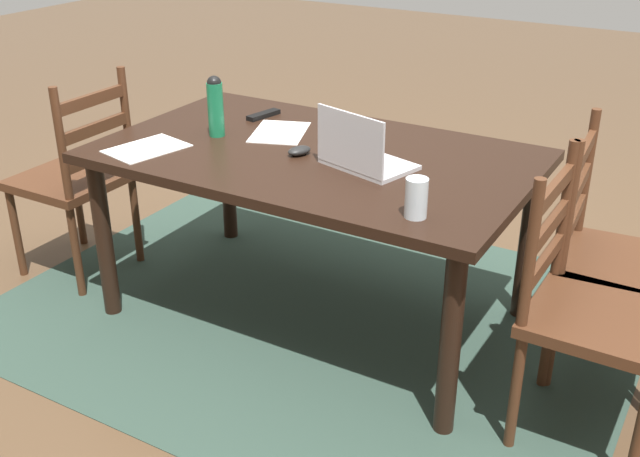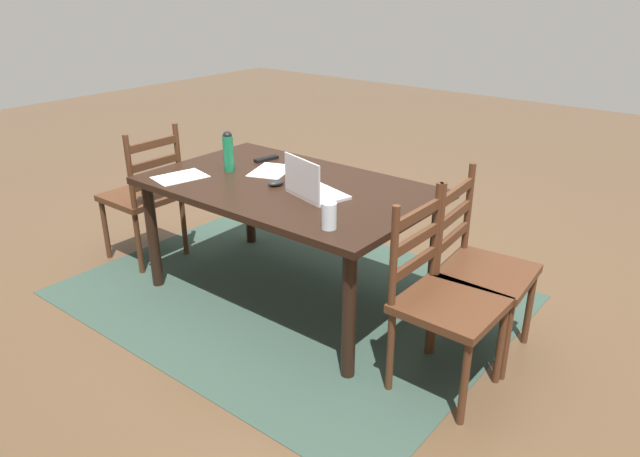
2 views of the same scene
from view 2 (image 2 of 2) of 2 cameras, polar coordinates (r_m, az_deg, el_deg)
ground_plane at (r=3.74m, az=-2.91°, el=-6.40°), size 14.00×14.00×0.00m
area_rug at (r=3.74m, az=-2.91°, el=-6.36°), size 2.58×1.98×0.01m
dining_table at (r=3.46m, az=-3.13°, el=3.02°), size 1.68×1.02×0.73m
chair_left_near at (r=3.14m, az=15.13°, el=-3.78°), size 0.47×0.47×0.95m
chair_right_far at (r=4.20m, az=-16.57°, el=3.04°), size 0.44×0.44×0.95m
chair_left_far at (r=2.81m, az=11.72°, el=-6.77°), size 0.45×0.45×0.95m
laptop at (r=3.21m, az=-0.85°, el=4.05°), size 0.37×0.30×0.23m
water_bottle at (r=3.67m, az=-8.84°, el=7.43°), size 0.06×0.06×0.25m
drinking_glass at (r=2.80m, az=0.88°, el=1.23°), size 0.07×0.07×0.13m
computer_mouse at (r=3.41m, az=-4.27°, el=4.40°), size 0.09×0.11×0.03m
tv_remote at (r=3.89m, az=-5.20°, el=6.70°), size 0.08×0.18×0.02m
paper_stack_left at (r=3.68m, az=-4.73°, el=5.58°), size 0.30×0.35×0.00m
paper_stack_right at (r=3.64m, az=-13.34°, el=4.85°), size 0.27×0.34×0.00m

